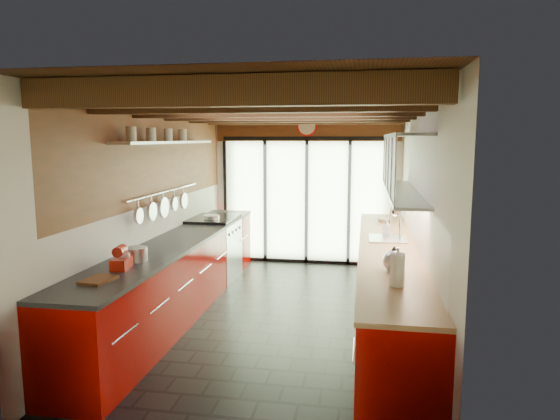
% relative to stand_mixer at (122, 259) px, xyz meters
% --- Properties ---
extents(ground, '(5.50, 5.50, 0.00)m').
position_rel_stand_mixer_xyz_m(ground, '(1.27, 1.47, -1.01)').
color(ground, black).
rests_on(ground, ground).
extents(room_shell, '(5.50, 5.50, 5.50)m').
position_rel_stand_mixer_xyz_m(room_shell, '(1.27, 1.47, 0.64)').
color(room_shell, silver).
rests_on(room_shell, ground).
extents(ceiling_beams, '(3.14, 5.06, 4.90)m').
position_rel_stand_mixer_xyz_m(ceiling_beams, '(1.27, 1.85, 1.45)').
color(ceiling_beams, '#593316').
rests_on(ceiling_beams, ground).
extents(glass_door, '(2.95, 0.10, 2.90)m').
position_rel_stand_mixer_xyz_m(glass_door, '(1.27, 4.16, 0.65)').
color(glass_door, '#C6EAAD').
rests_on(glass_door, ground).
extents(left_counter, '(0.68, 5.00, 0.92)m').
position_rel_stand_mixer_xyz_m(left_counter, '(-0.01, 1.47, -0.55)').
color(left_counter, '#9B0500').
rests_on(left_counter, ground).
extents(range_stove, '(0.66, 0.90, 0.97)m').
position_rel_stand_mixer_xyz_m(range_stove, '(-0.01, 2.92, -0.54)').
color(range_stove, silver).
rests_on(range_stove, ground).
extents(right_counter, '(0.68, 5.00, 0.92)m').
position_rel_stand_mixer_xyz_m(right_counter, '(2.54, 1.47, -0.55)').
color(right_counter, '#9B0500').
rests_on(right_counter, ground).
extents(sink_assembly, '(0.45, 0.52, 0.43)m').
position_rel_stand_mixer_xyz_m(sink_assembly, '(2.56, 1.87, -0.05)').
color(sink_assembly, silver).
rests_on(sink_assembly, right_counter).
extents(upper_cabinets_right, '(0.34, 3.00, 3.00)m').
position_rel_stand_mixer_xyz_m(upper_cabinets_right, '(2.70, 1.77, 0.84)').
color(upper_cabinets_right, silver).
rests_on(upper_cabinets_right, ground).
extents(left_wall_fixtures, '(0.28, 2.60, 0.96)m').
position_rel_stand_mixer_xyz_m(left_wall_fixtures, '(-0.20, 1.65, 0.83)').
color(left_wall_fixtures, silver).
rests_on(left_wall_fixtures, ground).
extents(stand_mixer, '(0.18, 0.27, 0.23)m').
position_rel_stand_mixer_xyz_m(stand_mixer, '(0.00, 0.00, 0.00)').
color(stand_mixer, '#B81A0E').
rests_on(stand_mixer, left_counter).
extents(pot_large, '(0.28, 0.28, 0.14)m').
position_rel_stand_mixer_xyz_m(pot_large, '(-0.00, 0.31, -0.02)').
color(pot_large, silver).
rests_on(pot_large, left_counter).
extents(pot_small, '(0.28, 0.28, 0.09)m').
position_rel_stand_mixer_xyz_m(pot_small, '(-0.00, 2.80, -0.05)').
color(pot_small, silver).
rests_on(pot_small, left_counter).
extents(cutting_board, '(0.26, 0.33, 0.03)m').
position_rel_stand_mixer_xyz_m(cutting_board, '(-0.00, -0.42, -0.08)').
color(cutting_board, brown).
rests_on(cutting_board, left_counter).
extents(kettle, '(0.26, 0.28, 0.24)m').
position_rel_stand_mixer_xyz_m(kettle, '(2.54, 0.38, 0.02)').
color(kettle, silver).
rests_on(kettle, right_counter).
extents(paper_towel, '(0.15, 0.15, 0.33)m').
position_rel_stand_mixer_xyz_m(paper_towel, '(2.54, -0.14, 0.05)').
color(paper_towel, white).
rests_on(paper_towel, right_counter).
extents(soap_bottle, '(0.10, 0.10, 0.21)m').
position_rel_stand_mixer_xyz_m(soap_bottle, '(2.54, 2.10, 0.01)').
color(soap_bottle, silver).
rests_on(soap_bottle, right_counter).
extents(bowl, '(0.25, 0.25, 0.05)m').
position_rel_stand_mixer_xyz_m(bowl, '(2.54, 3.22, -0.07)').
color(bowl, silver).
rests_on(bowl, right_counter).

